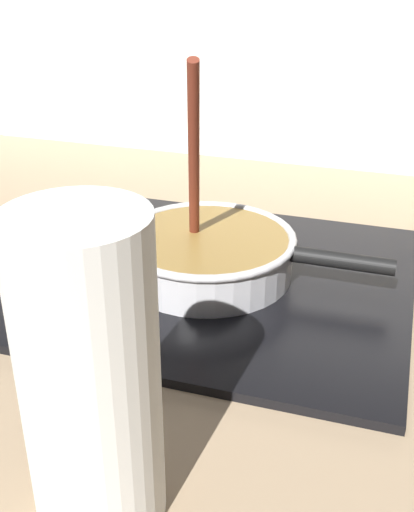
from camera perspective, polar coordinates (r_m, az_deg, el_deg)
name	(u,v)px	position (r m, az deg, el deg)	size (l,w,h in m)	color
ground	(55,378)	(0.78, -13.26, -10.41)	(2.40, 1.60, 0.04)	#9E8466
backsplash_wall	(238,24)	(1.37, 2.77, 19.69)	(2.40, 0.02, 0.55)	silver
hob_plate	(207,278)	(0.91, 0.00, -1.92)	(0.56, 0.48, 0.01)	black
burner_ring	(207,271)	(0.91, 0.00, -1.37)	(0.19, 0.19, 0.01)	#592D0C
spare_burner	(81,253)	(0.98, -11.00, 0.25)	(0.12, 0.12, 0.01)	#262628
cooking_pan	(208,252)	(0.89, 0.11, 0.33)	(0.37, 0.25, 0.31)	silver
paper_towel_roll	(90,378)	(0.52, -10.27, -10.50)	(0.11, 0.11, 0.27)	white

